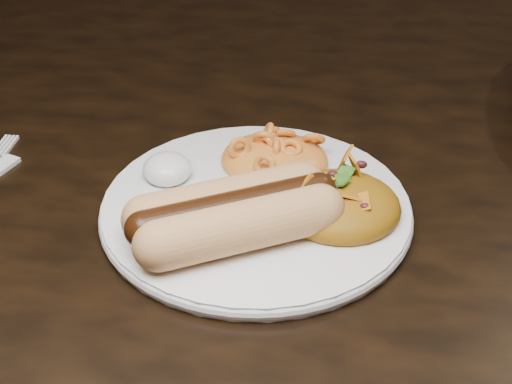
# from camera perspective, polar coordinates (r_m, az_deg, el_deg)

# --- Properties ---
(table) EXTENTS (1.60, 0.90, 0.75)m
(table) POSITION_cam_1_polar(r_m,az_deg,el_deg) (0.75, -1.01, -2.98)
(table) COLOR black
(table) RESTS_ON floor
(plate) EXTENTS (0.25, 0.25, 0.01)m
(plate) POSITION_cam_1_polar(r_m,az_deg,el_deg) (0.61, 0.00, -1.26)
(plate) COLOR silver
(plate) RESTS_ON table
(hotdog) EXTENTS (0.13, 0.12, 0.04)m
(hotdog) POSITION_cam_1_polar(r_m,az_deg,el_deg) (0.56, -1.60, -1.52)
(hotdog) COLOR #F0B16E
(hotdog) RESTS_ON plate
(mac_and_cheese) EXTENTS (0.10, 0.10, 0.03)m
(mac_and_cheese) POSITION_cam_1_polar(r_m,az_deg,el_deg) (0.64, 1.37, 3.36)
(mac_and_cheese) COLOR #DB8944
(mac_and_cheese) RESTS_ON plate
(sour_cream) EXTENTS (0.04, 0.04, 0.02)m
(sour_cream) POSITION_cam_1_polar(r_m,az_deg,el_deg) (0.63, -6.50, 1.99)
(sour_cream) COLOR white
(sour_cream) RESTS_ON plate
(taco_salad) EXTENTS (0.09, 0.09, 0.04)m
(taco_salad) POSITION_cam_1_polar(r_m,az_deg,el_deg) (0.59, 6.14, -0.26)
(taco_salad) COLOR red
(taco_salad) RESTS_ON plate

